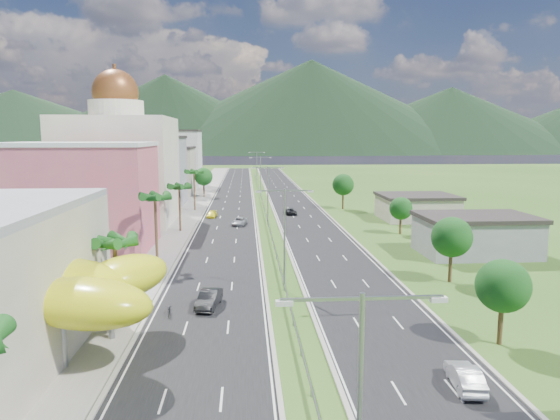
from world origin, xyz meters
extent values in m
plane|color=#2D5119|center=(0.00, 0.00, 0.00)|extent=(500.00, 500.00, 0.00)
cube|color=black|center=(-7.50, 90.00, 0.02)|extent=(11.00, 260.00, 0.04)
cube|color=black|center=(7.50, 90.00, 0.02)|extent=(11.00, 260.00, 0.04)
cube|color=gray|center=(-17.00, 90.00, 0.06)|extent=(7.00, 260.00, 0.12)
cube|color=gray|center=(0.00, 72.00, 0.62)|extent=(0.08, 216.00, 0.28)
cube|color=gray|center=(0.00, 174.00, 0.35)|extent=(0.10, 0.12, 0.70)
cube|color=gray|center=(-1.44, -25.00, 10.80)|extent=(2.88, 0.12, 0.12)
cube|color=gray|center=(1.44, -25.00, 10.80)|extent=(2.88, 0.12, 0.12)
cube|color=silver|center=(-2.72, -25.00, 10.70)|extent=(0.60, 0.25, 0.18)
cube|color=silver|center=(2.72, -25.00, 10.70)|extent=(0.60, 0.25, 0.18)
cylinder|color=gray|center=(0.00, 10.00, 5.50)|extent=(0.20, 0.20, 11.00)
cube|color=gray|center=(-1.44, 10.00, 10.80)|extent=(2.88, 0.12, 0.12)
cube|color=gray|center=(1.44, 10.00, 10.80)|extent=(2.88, 0.12, 0.12)
cube|color=silver|center=(-2.72, 10.00, 10.70)|extent=(0.60, 0.25, 0.18)
cube|color=silver|center=(2.72, 10.00, 10.70)|extent=(0.60, 0.25, 0.18)
cylinder|color=gray|center=(0.00, 50.00, 5.50)|extent=(0.20, 0.20, 11.00)
cube|color=gray|center=(-1.44, 50.00, 10.80)|extent=(2.88, 0.12, 0.12)
cube|color=gray|center=(1.44, 50.00, 10.80)|extent=(2.88, 0.12, 0.12)
cube|color=silver|center=(-2.72, 50.00, 10.70)|extent=(0.60, 0.25, 0.18)
cube|color=silver|center=(2.72, 50.00, 10.70)|extent=(0.60, 0.25, 0.18)
cylinder|color=gray|center=(0.00, 95.00, 5.50)|extent=(0.20, 0.20, 11.00)
cube|color=gray|center=(-1.44, 95.00, 10.80)|extent=(2.88, 0.12, 0.12)
cube|color=gray|center=(1.44, 95.00, 10.80)|extent=(2.88, 0.12, 0.12)
cube|color=silver|center=(-2.72, 95.00, 10.70)|extent=(0.60, 0.25, 0.18)
cube|color=silver|center=(2.72, 95.00, 10.70)|extent=(0.60, 0.25, 0.18)
cylinder|color=gray|center=(0.00, 140.00, 5.50)|extent=(0.20, 0.20, 11.00)
cube|color=gray|center=(-1.44, 140.00, 10.80)|extent=(2.88, 0.12, 0.12)
cube|color=gray|center=(1.44, 140.00, 10.80)|extent=(2.88, 0.12, 0.12)
cube|color=silver|center=(-2.72, 140.00, 10.70)|extent=(0.60, 0.25, 0.18)
cube|color=silver|center=(2.72, 140.00, 10.70)|extent=(0.60, 0.25, 0.18)
cylinder|color=gray|center=(-17.00, -7.00, 2.00)|extent=(0.50, 0.50, 4.00)
cylinder|color=gray|center=(-15.00, -2.00, 2.00)|extent=(0.50, 0.50, 4.00)
cube|color=#D15569|center=(-28.00, 32.00, 7.50)|extent=(20.00, 15.00, 15.00)
cube|color=beige|center=(-28.00, 55.00, 10.00)|extent=(20.00, 20.00, 20.00)
cylinder|color=beige|center=(-28.00, 55.00, 21.50)|extent=(10.00, 10.00, 3.00)
sphere|color=brown|center=(-28.00, 55.00, 24.50)|extent=(8.40, 8.40, 8.40)
cube|color=gray|center=(-27.00, 80.00, 8.00)|extent=(16.00, 15.00, 16.00)
cube|color=#9D9681|center=(-27.00, 102.00, 6.50)|extent=(16.00, 15.00, 13.00)
cube|color=silver|center=(-27.00, 125.00, 9.00)|extent=(16.00, 15.00, 18.00)
cube|color=gray|center=(28.00, 25.00, 2.50)|extent=(15.00, 10.00, 5.00)
cube|color=#9D9681|center=(30.00, 55.00, 2.20)|extent=(14.00, 12.00, 4.40)
cylinder|color=#47301C|center=(-15.50, 2.00, 3.75)|extent=(0.36, 0.36, 7.50)
cylinder|color=#47301C|center=(-15.50, 22.00, 4.50)|extent=(0.36, 0.36, 9.00)
cylinder|color=#47301C|center=(-15.50, 45.00, 4.00)|extent=(0.36, 0.36, 8.00)
cylinder|color=#47301C|center=(-15.50, 70.00, 4.40)|extent=(0.36, 0.36, 8.80)
cylinder|color=#47301C|center=(-15.50, 95.00, 2.45)|extent=(0.40, 0.40, 4.90)
sphere|color=#184E19|center=(-15.50, 95.00, 5.60)|extent=(4.90, 4.90, 4.90)
cylinder|color=#47301C|center=(16.00, -5.00, 2.10)|extent=(0.40, 0.40, 4.20)
sphere|color=#184E19|center=(16.00, -5.00, 4.80)|extent=(4.20, 4.20, 4.20)
cylinder|color=#47301C|center=(19.00, 12.00, 2.27)|extent=(0.40, 0.40, 4.55)
sphere|color=#184E19|center=(19.00, 12.00, 5.20)|extent=(4.55, 4.55, 4.55)
cylinder|color=#47301C|center=(22.00, 40.00, 1.92)|extent=(0.40, 0.40, 3.85)
sphere|color=#184E19|center=(22.00, 40.00, 4.40)|extent=(3.85, 3.85, 3.85)
cylinder|color=#47301C|center=(18.00, 70.00, 2.45)|extent=(0.40, 0.40, 4.90)
sphere|color=#184E19|center=(18.00, 70.00, 5.60)|extent=(4.90, 4.90, 4.90)
imported|color=black|center=(-7.68, 5.27, 0.86)|extent=(2.53, 5.21, 1.64)
imported|color=#9B9DA2|center=(-5.29, 50.44, 0.74)|extent=(3.11, 5.34, 1.40)
imported|color=yellow|center=(-11.01, 59.84, 0.65)|extent=(2.14, 4.35, 1.22)
imported|color=#B2B4BA|center=(10.22, -11.58, 0.80)|extent=(2.18, 4.76, 1.51)
imported|color=black|center=(5.25, 62.78, 0.70)|extent=(2.82, 4.99, 1.32)
imported|color=black|center=(-11.18, 3.25, 0.68)|extent=(0.78, 2.06, 1.29)
camera|label=1|loc=(-3.99, -41.43, 16.36)|focal=32.00mm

